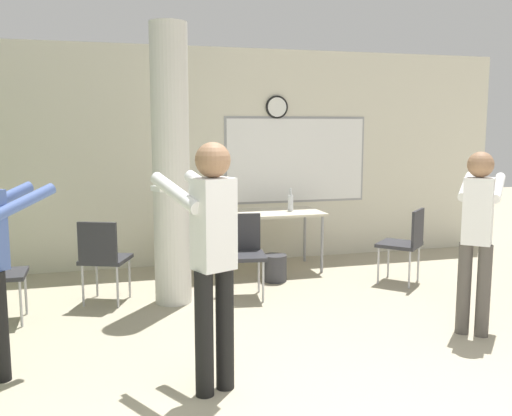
{
  "coord_description": "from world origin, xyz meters",
  "views": [
    {
      "loc": [
        -1.56,
        -2.3,
        1.8
      ],
      "look_at": [
        -0.12,
        2.92,
        1.02
      ],
      "focal_mm": 40.0,
      "sensor_mm": 36.0,
      "label": 1
    }
  ],
  "objects": [
    {
      "name": "wall_back",
      "position": [
        0.02,
        5.06,
        1.4
      ],
      "size": [
        8.0,
        0.15,
        2.8
      ],
      "color": "beige",
      "rests_on": "ground_plane"
    },
    {
      "name": "support_pillar",
      "position": [
        -0.86,
        3.42,
        1.4
      ],
      "size": [
        0.37,
        0.37,
        2.8
      ],
      "color": "silver",
      "rests_on": "ground_plane"
    },
    {
      "name": "folding_table",
      "position": [
        0.21,
        4.44,
        0.7
      ],
      "size": [
        1.83,
        0.73,
        0.74
      ],
      "color": "beige",
      "rests_on": "ground_plane"
    },
    {
      "name": "bottle_on_table",
      "position": [
        0.75,
        4.42,
        0.85
      ],
      "size": [
        0.07,
        0.07,
        0.29
      ],
      "color": "silver",
      "rests_on": "folding_table"
    },
    {
      "name": "waste_bin",
      "position": [
        0.39,
        3.9,
        0.16
      ],
      "size": [
        0.27,
        0.27,
        0.31
      ],
      "color": "#38383D",
      "rests_on": "ground_plane"
    },
    {
      "name": "chair_table_front",
      "position": [
        -0.11,
        3.44,
        0.51
      ],
      "size": [
        0.5,
        0.5,
        0.87
      ],
      "color": "#2D2D33",
      "rests_on": "ground_plane"
    },
    {
      "name": "chair_near_pillar",
      "position": [
        -1.55,
        3.54,
        0.51
      ],
      "size": [
        0.57,
        0.57,
        0.87
      ],
      "color": "#2D2D33",
      "rests_on": "ground_plane"
    },
    {
      "name": "chair_mid_room",
      "position": [
        1.79,
        3.41,
        0.51
      ],
      "size": [
        0.62,
        0.62,
        0.87
      ],
      "color": "#2D2D33",
      "rests_on": "ground_plane"
    },
    {
      "name": "person_playing_side",
      "position": [
        1.54,
        1.81,
        0.94
      ],
      "size": [
        0.6,
        0.63,
        1.59
      ],
      "color": "#514C47",
      "rests_on": "ground_plane"
    },
    {
      "name": "person_playing_front",
      "position": [
        -0.86,
        1.35,
        1.0
      ],
      "size": [
        0.55,
        0.68,
        1.7
      ],
      "color": "black",
      "rests_on": "ground_plane"
    }
  ]
}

